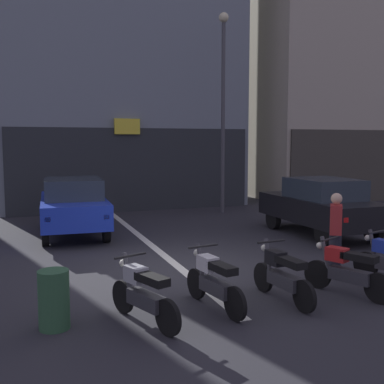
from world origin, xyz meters
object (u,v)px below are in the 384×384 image
motorcycle_black_row_centre (282,274)px  person_by_motorcycles (335,234)px  motorcycle_red_row_right_mid (347,270)px  motorcycle_silver_row_leftmost (143,293)px  car_blue_crossing_near (73,204)px  motorcycle_white_row_left_mid (214,281)px  trash_bin (54,300)px  street_lamp (223,94)px  car_black_parked_kerbside (321,205)px

motorcycle_black_row_centre → person_by_motorcycles: (1.73, 0.90, 0.40)m
motorcycle_red_row_right_mid → person_by_motorcycles: size_ratio=0.93×
motorcycle_silver_row_leftmost → person_by_motorcycles: size_ratio=0.95×
car_blue_crossing_near → motorcycle_white_row_left_mid: car_blue_crossing_near is taller
motorcycle_black_row_centre → motorcycle_silver_row_leftmost: bearing=-176.5°
motorcycle_silver_row_leftmost → person_by_motorcycles: person_by_motorcycles is taller
motorcycle_black_row_centre → trash_bin: (-3.66, 0.10, -0.03)m
motorcycle_white_row_left_mid → person_by_motorcycles: bearing=15.9°
motorcycle_black_row_centre → trash_bin: bearing=178.4°
car_blue_crossing_near → trash_bin: bearing=-98.0°
motorcycle_black_row_centre → person_by_motorcycles: 1.99m
car_blue_crossing_near → trash_bin: 6.92m
motorcycle_red_row_right_mid → person_by_motorcycles: person_by_motorcycles is taller
motorcycle_white_row_left_mid → car_blue_crossing_near: bearing=102.2°
motorcycle_silver_row_leftmost → motorcycle_black_row_centre: (2.42, 0.15, 0.00)m
street_lamp → motorcycle_black_row_centre: bearing=-107.9°
motorcycle_black_row_centre → person_by_motorcycles: size_ratio=1.00×
car_black_parked_kerbside → street_lamp: 6.16m
motorcycle_silver_row_leftmost → motorcycle_black_row_centre: bearing=3.5°
car_blue_crossing_near → motorcycle_silver_row_leftmost: bearing=-87.7°
motorcycle_black_row_centre → person_by_motorcycles: bearing=27.5°
street_lamp → motorcycle_silver_row_leftmost: size_ratio=4.63×
car_black_parked_kerbside → motorcycle_red_row_right_mid: (-2.73, -4.59, -0.43)m
car_blue_crossing_near → motorcycle_white_row_left_mid: (1.49, -6.88, -0.43)m
car_blue_crossing_near → street_lamp: bearing=23.3°
car_blue_crossing_near → motorcycle_white_row_left_mid: bearing=-77.8°
motorcycle_silver_row_leftmost → motorcycle_white_row_left_mid: same height
car_black_parked_kerbside → person_by_motorcycles: person_by_motorcycles is taller
street_lamp → motorcycle_white_row_left_mid: 11.02m
person_by_motorcycles → trash_bin: bearing=-171.6°
car_black_parked_kerbside → motorcycle_silver_row_leftmost: bearing=-144.0°
person_by_motorcycles → motorcycle_red_row_right_mid: bearing=-117.2°
car_black_parked_kerbside → motorcycle_red_row_right_mid: size_ratio=2.64×
car_black_parked_kerbside → motorcycle_white_row_left_mid: 6.78m
motorcycle_red_row_right_mid → person_by_motorcycles: bearing=62.8°
car_black_parked_kerbside → car_blue_crossing_near: bearing=159.5°
car_black_parked_kerbside → motorcycle_red_row_right_mid: car_black_parked_kerbside is taller
car_blue_crossing_near → car_black_parked_kerbside: 7.08m
car_black_parked_kerbside → person_by_motorcycles: 4.18m
car_black_parked_kerbside → motorcycle_white_row_left_mid: car_black_parked_kerbside is taller
motorcycle_silver_row_leftmost → trash_bin: size_ratio=1.87×
motorcycle_silver_row_leftmost → motorcycle_white_row_left_mid: (1.21, 0.21, 0.00)m
motorcycle_white_row_left_mid → person_by_motorcycles: size_ratio=0.99×
street_lamp → person_by_motorcycles: (-1.31, -8.51, -3.58)m
car_blue_crossing_near → car_black_parked_kerbside: (6.63, -2.48, 0.00)m
car_blue_crossing_near → motorcycle_red_row_right_mid: 8.09m
motorcycle_silver_row_leftmost → motorcycle_white_row_left_mid: bearing=9.9°
car_black_parked_kerbside → motorcycle_silver_row_leftmost: (-6.35, -4.61, -0.43)m
motorcycle_silver_row_leftmost → motorcycle_red_row_right_mid: bearing=0.3°
car_black_parked_kerbside → motorcycle_silver_row_leftmost: 7.86m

